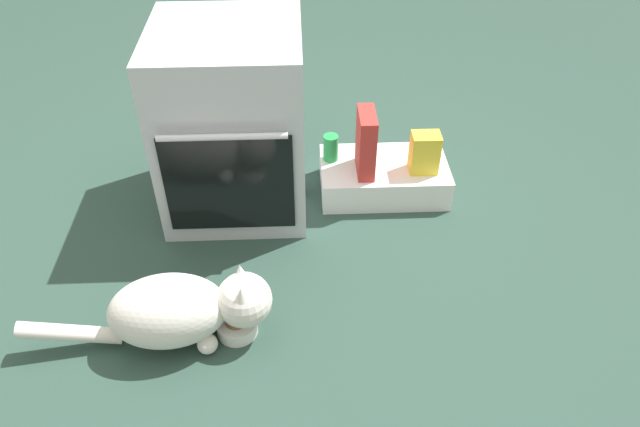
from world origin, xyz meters
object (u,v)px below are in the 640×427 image
at_px(cat, 182,309).
at_px(soda_can, 331,148).
at_px(snack_bag, 425,153).
at_px(oven, 232,122).
at_px(cereal_box, 366,143).
at_px(food_bowl, 237,325).
at_px(pantry_cabinet, 383,177).

distance_m(cat, soda_can, 1.01).
bearing_deg(snack_bag, oven, 177.94).
bearing_deg(cereal_box, food_bowl, -124.59).
bearing_deg(pantry_cabinet, snack_bag, -18.39).
relative_size(pantry_cabinet, food_bowl, 3.88).
xyz_separation_m(pantry_cabinet, snack_bag, (0.16, -0.05, 0.16)).
relative_size(cat, cereal_box, 3.02).
xyz_separation_m(oven, pantry_cabinet, (0.64, 0.02, -0.32)).
xyz_separation_m(oven, cat, (-0.13, -0.78, -0.24)).
distance_m(oven, cat, 0.83).
height_order(pantry_cabinet, cereal_box, cereal_box).
bearing_deg(snack_bag, food_bowl, -136.13).
height_order(food_bowl, cat, cat).
xyz_separation_m(soda_can, cereal_box, (0.14, -0.09, 0.08)).
height_order(oven, pantry_cabinet, oven).
bearing_deg(snack_bag, cereal_box, 177.75).
xyz_separation_m(oven, snack_bag, (0.80, -0.03, -0.15)).
bearing_deg(oven, soda_can, 9.86).
relative_size(oven, cat, 0.92).
relative_size(oven, pantry_cabinet, 1.39).
height_order(food_bowl, snack_bag, snack_bag).
height_order(cat, soda_can, cat).
distance_m(cat, cereal_box, 1.03).
relative_size(pantry_cabinet, cereal_box, 1.99).
bearing_deg(soda_can, pantry_cabinet, -11.36).
bearing_deg(oven, pantry_cabinet, 2.10).
xyz_separation_m(cat, snack_bag, (0.94, 0.75, 0.09)).
bearing_deg(soda_can, cat, -122.58).
bearing_deg(food_bowl, oven, 92.67).
distance_m(pantry_cabinet, food_bowl, 1.00).
distance_m(snack_bag, soda_can, 0.41).
bearing_deg(snack_bag, pantry_cabinet, 161.61).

